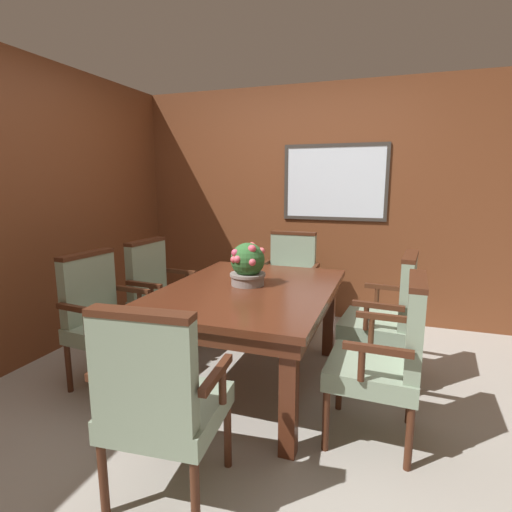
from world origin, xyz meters
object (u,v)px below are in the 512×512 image
Objects in this scene: chair_left_near at (103,314)px; potted_plant at (248,265)px; dining_table at (249,300)px; chair_right_far at (388,313)px; chair_right_near at (388,354)px; chair_left_far at (160,291)px; chair_head_far at (290,278)px; chair_head_near at (160,398)px.

potted_plant reaches higher than chair_left_near.
dining_table is 5.09× the size of potted_plant.
chair_left_near and chair_right_far have the same top height.
chair_left_far is (-1.91, 0.70, 0.00)m from chair_right_near.
dining_table is at bearing -108.91° from chair_right_near.
chair_head_far is at bearing 90.16° from dining_table.
chair_right_near is 1.25m from chair_head_near.
chair_head_near is 1.29m from potted_plant.
chair_head_near is (0.01, -2.36, 0.00)m from chair_head_far.
chair_left_far reaches higher than dining_table.
chair_right_near is at bearing -21.04° from dining_table.
chair_right_far and chair_head_near have the same top height.
chair_right_near and chair_left_near have the same top height.
chair_head_far is 1.00× the size of chair_right_far.
chair_left_near and chair_left_far have the same top height.
chair_right_near is 0.73m from chair_right_far.
chair_right_near is 1.00× the size of chair_right_far.
chair_right_far is at bearing 21.21° from dining_table.
chair_left_near is 1.00× the size of chair_right_far.
chair_right_near is 1.95m from chair_left_near.
chair_left_far is at bearing -62.46° from chair_head_near.
potted_plant is at bearing -61.49° from chair_left_near.
chair_right_far is 3.14× the size of potted_plant.
chair_left_near is (-0.99, -1.52, 0.00)m from chair_head_far.
chair_right_near is at bearing -58.75° from chair_head_far.
chair_right_near is at bearing -144.46° from chair_head_near.
chair_left_near is 2.06m from chair_right_far.
chair_right_far reaches higher than dining_table.
chair_left_near is at bearing -179.59° from chair_left_far.
dining_table is at bearing -105.27° from chair_left_far.
chair_left_near is 1.10m from potted_plant.
chair_right_near is at bearing -85.25° from chair_left_near.
dining_table is at bearing -90.28° from chair_head_far.
potted_plant is (-0.98, -0.30, 0.35)m from chair_right_far.
chair_right_far is 1.80m from chair_head_near.
chair_head_far is at bearing -94.70° from chair_head_near.
dining_table is at bearing -63.54° from chair_right_far.
chair_left_near is at bearing -44.86° from chair_head_near.
potted_plant is at bearing -67.74° from chair_right_far.
chair_right_far is 1.00× the size of chair_head_near.
chair_head_near is (1.00, -0.84, 0.00)m from chair_left_near.
chair_left_far is at bearing -107.98° from chair_right_near.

